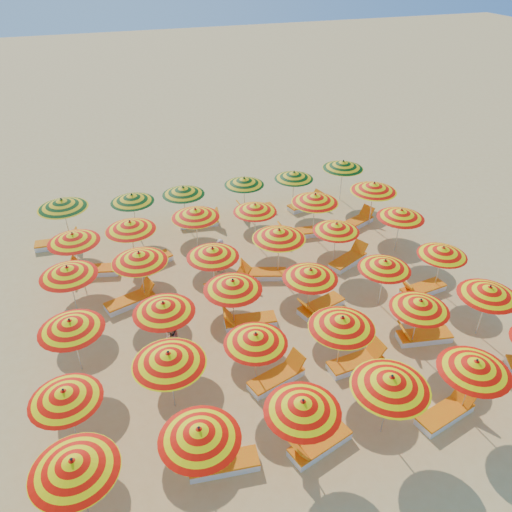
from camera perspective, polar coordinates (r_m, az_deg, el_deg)
The scene contains 59 objects.
ground at distance 17.68m, azimuth 0.52°, elevation -5.19°, with size 120.00×120.00×0.00m, color tan.
umbrella_0 at distance 11.70m, azimuth -20.16°, elevation -21.55°, with size 2.39×2.39×2.01m.
umbrella_1 at distance 11.63m, azimuth -6.50°, elevation -19.52°, with size 1.87×1.87×1.98m.
umbrella_2 at distance 12.12m, azimuth 5.36°, elevation -16.70°, with size 2.43×2.43×1.96m.
umbrella_3 at distance 12.82m, azimuth 15.19°, elevation -13.73°, with size 2.47×2.47×2.08m.
umbrella_4 at distance 14.06m, azimuth 23.78°, elevation -11.41°, with size 2.17×2.17×1.97m.
umbrella_6 at distance 13.19m, azimuth -21.04°, elevation -14.63°, with size 2.14×2.14×1.88m.
umbrella_7 at distance 13.18m, azimuth -9.95°, elevation -11.41°, with size 2.51×2.51×2.06m.
umbrella_8 at distance 13.75m, azimuth -0.04°, elevation -9.39°, with size 2.13×2.13×1.89m.
umbrella_9 at distance 14.27m, azimuth 9.81°, elevation -7.47°, with size 2.36×2.36×2.02m.
umbrella_10 at distance 15.65m, azimuth 18.25°, elevation -5.29°, with size 2.17×2.17×1.89m.
umbrella_11 at distance 16.88m, azimuth 25.09°, elevation -3.66°, with size 2.10×2.10×1.95m.
umbrella_12 at distance 14.99m, azimuth -20.45°, elevation -7.39°, with size 2.18×2.18×1.97m.
umbrella_13 at distance 14.91m, azimuth -10.52°, elevation -5.79°, with size 2.05×2.05×1.97m.
umbrella_14 at distance 15.55m, azimuth -2.68°, elevation -3.30°, with size 2.07×2.07×1.97m.
umbrella_15 at distance 16.19m, azimuth 6.24°, elevation -2.01°, with size 2.25×2.25×1.93m.
umbrella_16 at distance 17.14m, azimuth 14.51°, elevation -0.96°, with size 1.79×1.79×1.88m.
umbrella_17 at distance 18.55m, azimuth 20.57°, elevation 0.51°, with size 2.24×2.24×1.83m.
umbrella_18 at distance 17.24m, azimuth -20.72°, elevation -1.64°, with size 2.28×2.28×1.98m.
umbrella_19 at distance 17.20m, azimuth -13.20°, elevation -0.12°, with size 2.38×2.38×2.02m.
umbrella_20 at distance 17.19m, azimuth -4.98°, elevation 0.43°, with size 1.89×1.89×1.94m.
umbrella_21 at distance 17.99m, azimuth 2.64°, elevation 2.54°, with size 2.08×2.08×2.07m.
umbrella_22 at distance 18.99m, azimuth 9.18°, elevation 3.27°, with size 1.86×1.86×1.87m.
umbrella_23 at distance 20.32m, azimuth 16.25°, elevation 4.67°, with size 2.10×2.10×1.96m.
umbrella_24 at distance 19.07m, azimuth -20.19°, elevation 1.98°, with size 2.31×2.31×1.98m.
umbrella_25 at distance 19.18m, azimuth -14.18°, elevation 3.38°, with size 2.05×2.05×2.01m.
umbrella_26 at distance 19.59m, azimuth -6.94°, elevation 4.89°, with size 2.33×2.33×2.02m.
umbrella_27 at distance 20.10m, azimuth -0.11°, elevation 5.52°, with size 2.27×2.27×1.88m.
umbrella_28 at distance 20.64m, azimuth 6.77°, elevation 6.57°, with size 2.28×2.28×2.07m.
umbrella_29 at distance 21.96m, azimuth 13.32°, elevation 7.68°, with size 2.11×2.11×2.11m.
umbrella_30 at distance 21.43m, azimuth -21.29°, elevation 5.60°, with size 2.55×2.55×2.11m.
umbrella_31 at distance 21.45m, azimuth -13.99°, elevation 6.45°, with size 2.39×2.39×1.92m.
umbrella_32 at distance 21.66m, azimuth -8.32°, elevation 7.41°, with size 2.00×2.00×1.92m.
umbrella_33 at distance 22.39m, azimuth -1.37°, elevation 8.54°, with size 2.33×2.33×1.89m.
umbrella_34 at distance 23.04m, azimuth 4.36°, elevation 9.18°, with size 2.00×2.00×1.88m.
umbrella_35 at distance 24.11m, azimuth 9.92°, elevation 10.25°, with size 2.43×2.43×2.04m.
lounger_0 at distance 13.09m, azimuth -3.94°, elevation -22.59°, with size 1.79×0.78×0.69m.
lounger_1 at distance 13.47m, azimuth 7.16°, elevation -20.55°, with size 1.83×1.04×0.69m.
lounger_2 at distance 14.87m, azimuth 20.89°, elevation -16.41°, with size 1.82×0.96×0.69m.
lounger_4 at distance 14.83m, azimuth 2.46°, elevation -13.68°, with size 1.83×1.06×0.69m.
lounger_5 at distance 15.54m, azimuth 11.43°, elevation -11.79°, with size 1.77×0.72×0.69m.
lounger_6 at distance 16.92m, azimuth 18.52°, elevation -8.68°, with size 1.81×0.87×0.69m.
lounger_7 at distance 16.62m, azimuth -0.83°, elevation -7.44°, with size 1.79×0.81×0.69m.
lounger_8 at distance 17.36m, azimuth 7.33°, elevation -5.71°, with size 1.83×1.06×0.69m.
lounger_9 at distance 18.95m, azimuth 18.43°, elevation -3.63°, with size 1.79×0.79×0.69m.
lounger_10 at distance 18.02m, azimuth -14.09°, elevation -4.92°, with size 1.83×1.09×0.69m.
lounger_11 at distance 18.35m, azimuth -3.10°, elevation -3.02°, with size 1.82×0.96×0.69m.
lounger_12 at distance 18.78m, azimuth 0.72°, elevation -2.02°, with size 1.83×1.09×0.69m.
lounger_13 at distance 19.90m, azimuth 10.53°, elevation -0.42°, with size 1.82×1.25×0.69m.
lounger_14 at distance 19.94m, azimuth -17.92°, elevation -1.53°, with size 1.82×0.98×0.69m.
lounger_15 at distance 19.88m, azimuth -12.07°, elevation -0.66°, with size 1.83×1.15×0.69m.
lounger_16 at distance 21.40m, azimuth 4.76°, elevation 2.64°, with size 1.78×0.74×0.69m.
lounger_17 at distance 22.61m, azimuth 11.46°, elevation 3.83°, with size 1.82×1.20×0.69m.
lounger_18 at distance 22.17m, azimuth -21.68°, elevation 1.36°, with size 1.77×0.70×0.69m.
lounger_19 at distance 22.31m, azimuth -6.42°, elevation 3.90°, with size 1.80×0.82×0.69m.
lounger_20 at distance 23.19m, azimuth -0.13°, elevation 5.31°, with size 1.77×0.70×0.69m.
lounger_21 at distance 23.76m, azimuth 5.71°, elevation 5.86°, with size 1.82×0.97×0.69m.
beachgoer_a at distance 18.75m, azimuth -4.09°, elevation -0.08°, with size 0.53×0.35×1.44m, color tan.
beachgoer_b at distance 15.38m, azimuth -9.64°, elevation -9.54°, with size 0.63×0.49×1.30m, color tan.
Camera 1 is at (-4.60, -13.10, 10.94)m, focal length 35.00 mm.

